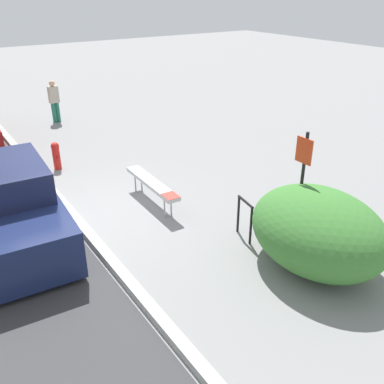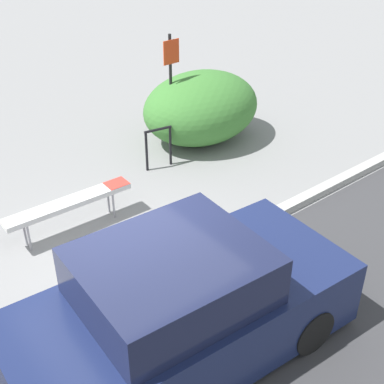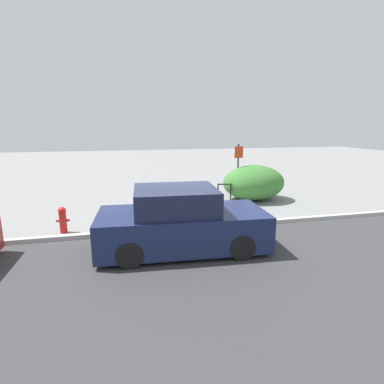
{
  "view_description": "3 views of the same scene",
  "coord_description": "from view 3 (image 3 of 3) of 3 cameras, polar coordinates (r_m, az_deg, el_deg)",
  "views": [
    {
      "loc": [
        8.02,
        -2.31,
        4.59
      ],
      "look_at": [
        1.62,
        1.93,
        0.83
      ],
      "focal_mm": 40.0,
      "sensor_mm": 36.0,
      "label": 1
    },
    {
      "loc": [
        -2.67,
        -4.85,
        5.06
      ],
      "look_at": [
        1.76,
        0.66,
        0.65
      ],
      "focal_mm": 50.0,
      "sensor_mm": 36.0,
      "label": 2
    },
    {
      "loc": [
        -1.28,
        -8.19,
        3.02
      ],
      "look_at": [
        0.72,
        0.47,
        1.04
      ],
      "focal_mm": 28.0,
      "sensor_mm": 36.0,
      "label": 3
    }
  ],
  "objects": [
    {
      "name": "curb",
      "position": [
        8.8,
        -3.9,
        -7.1
      ],
      "size": [
        60.0,
        0.2,
        0.13
      ],
      "color": "#A8A8A3",
      "rests_on": "ground_plane"
    },
    {
      "name": "bench",
      "position": [
        10.39,
        -4.36,
        -1.48
      ],
      "size": [
        2.09,
        0.35,
        0.57
      ],
      "rotation": [
        0.0,
        0.0,
        -0.03
      ],
      "color": "#99999E",
      "rests_on": "ground_plane"
    },
    {
      "name": "fire_hydrant",
      "position": [
        9.35,
        -23.41,
        -4.75
      ],
      "size": [
        0.36,
        0.22,
        0.77
      ],
      "color": "red",
      "rests_on": "ground_plane"
    },
    {
      "name": "shrub_hedge",
      "position": [
        12.58,
        11.64,
        1.76
      ],
      "size": [
        2.56,
        2.01,
        1.44
      ],
      "color": "#3D7A33",
      "rests_on": "ground_plane"
    },
    {
      "name": "sign_post",
      "position": [
        12.38,
        8.77,
        4.81
      ],
      "size": [
        0.36,
        0.08,
        2.3
      ],
      "color": "black",
      "rests_on": "ground_plane"
    },
    {
      "name": "parked_car_near",
      "position": [
        7.39,
        -2.13,
        -5.81
      ],
      "size": [
        4.16,
        2.05,
        1.56
      ],
      "rotation": [
        0.0,
        0.0,
        -0.06
      ],
      "color": "black",
      "rests_on": "ground_plane"
    },
    {
      "name": "ground_plane",
      "position": [
        8.83,
        -3.9,
        -7.5
      ],
      "size": [
        60.0,
        60.0,
        0.0
      ],
      "primitive_type": "plane",
      "color": "gray"
    },
    {
      "name": "bike_rack",
      "position": [
        11.7,
        6.18,
        0.05
      ],
      "size": [
        0.55,
        0.15,
        0.83
      ],
      "rotation": [
        0.0,
        0.0,
        -0.18
      ],
      "color": "black",
      "rests_on": "ground_plane"
    },
    {
      "name": "road_strip",
      "position": [
        4.47,
        8.36,
        -30.05
      ],
      "size": [
        60.0,
        10.0,
        0.01
      ],
      "color": "#38383A",
      "rests_on": "ground_plane"
    }
  ]
}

